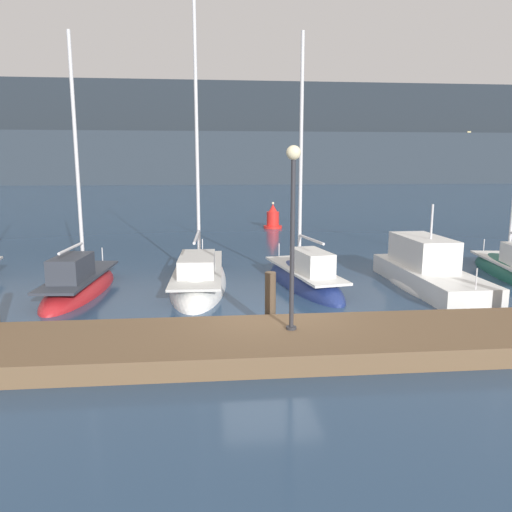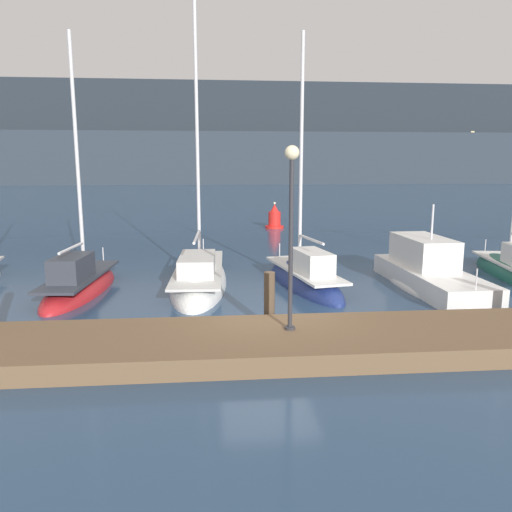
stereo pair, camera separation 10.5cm
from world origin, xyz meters
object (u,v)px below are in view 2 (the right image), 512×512
(sailboat_berth_3, at_px, (80,287))
(sailboat_berth_4, at_px, (199,280))
(motorboat_berth_6, at_px, (429,279))
(dock_lamppost, at_px, (291,209))
(sailboat_berth_5, at_px, (305,282))
(channel_buoy, at_px, (275,219))

(sailboat_berth_3, xyz_separation_m, sailboat_berth_4, (3.90, 0.85, -0.05))
(sailboat_berth_3, bearing_deg, sailboat_berth_4, 12.37)
(sailboat_berth_4, xyz_separation_m, motorboat_berth_6, (7.83, -1.32, 0.18))
(dock_lamppost, bearing_deg, sailboat_berth_5, 76.03)
(sailboat_berth_5, relative_size, motorboat_berth_6, 1.39)
(sailboat_berth_3, relative_size, sailboat_berth_5, 0.96)
(dock_lamppost, bearing_deg, sailboat_berth_3, 137.20)
(channel_buoy, distance_m, dock_lamppost, 21.72)
(channel_buoy, bearing_deg, sailboat_berth_5, -93.47)
(dock_lamppost, bearing_deg, sailboat_berth_4, 108.73)
(sailboat_berth_4, bearing_deg, dock_lamppost, -71.27)
(sailboat_berth_3, relative_size, channel_buoy, 5.17)
(sailboat_berth_4, bearing_deg, sailboat_berth_3, -167.63)
(motorboat_berth_6, xyz_separation_m, dock_lamppost, (-5.62, -5.18, 2.89))
(channel_buoy, bearing_deg, sailboat_berth_3, -118.29)
(sailboat_berth_4, bearing_deg, motorboat_berth_6, -9.60)
(sailboat_berth_3, height_order, dock_lamppost, sailboat_berth_3)
(sailboat_berth_3, distance_m, channel_buoy, 17.93)
(sailboat_berth_3, relative_size, motorboat_berth_6, 1.34)
(motorboat_berth_6, bearing_deg, sailboat_berth_3, 177.70)
(sailboat_berth_5, distance_m, motorboat_berth_6, 4.23)
(sailboat_berth_3, height_order, sailboat_berth_5, sailboat_berth_5)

